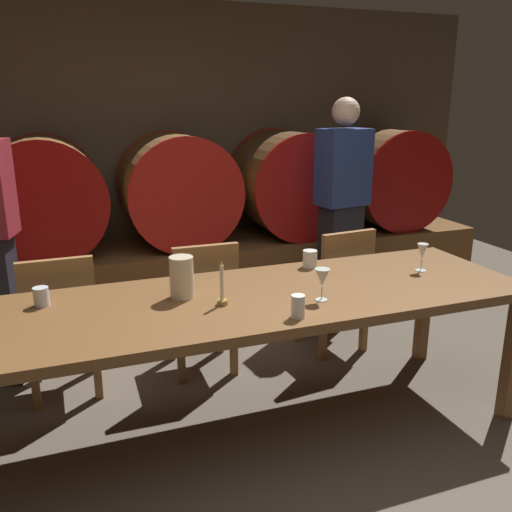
{
  "coord_description": "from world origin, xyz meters",
  "views": [
    {
      "loc": [
        -0.92,
        -2.01,
        1.72
      ],
      "look_at": [
        0.03,
        0.56,
        0.91
      ],
      "focal_mm": 38.09,
      "sensor_mm": 36.0,
      "label": 1
    }
  ],
  "objects_px": {
    "dining_table": "(241,309)",
    "wine_glass_center": "(322,278)",
    "wine_barrel_left": "(43,197)",
    "chair_right": "(338,284)",
    "wine_barrel_far_right": "(386,178)",
    "chair_center": "(203,301)",
    "guest_right": "(342,208)",
    "cup_center_left": "(41,297)",
    "cup_center_right": "(298,306)",
    "candle_right": "(222,292)",
    "wine_barrel_right": "(288,183)",
    "chair_left": "(60,320)",
    "pitcher": "(182,277)",
    "wine_barrel_center": "(177,190)",
    "cup_far_right": "(310,259)",
    "wine_glass_right": "(422,252)"
  },
  "relations": [
    {
      "from": "dining_table",
      "to": "wine_glass_center",
      "type": "xyz_separation_m",
      "value": [
        0.36,
        -0.18,
        0.17
      ]
    },
    {
      "from": "wine_barrel_left",
      "to": "chair_right",
      "type": "xyz_separation_m",
      "value": [
        1.84,
        -1.3,
        -0.5
      ]
    },
    {
      "from": "wine_barrel_far_right",
      "to": "chair_center",
      "type": "xyz_separation_m",
      "value": [
        -2.15,
        -1.3,
        -0.5
      ]
    },
    {
      "from": "guest_right",
      "to": "cup_center_left",
      "type": "bearing_deg",
      "value": 16.45
    },
    {
      "from": "cup_center_right",
      "to": "chair_right",
      "type": "bearing_deg",
      "value": 53.01
    },
    {
      "from": "wine_barrel_left",
      "to": "wine_barrel_far_right",
      "type": "relative_size",
      "value": 1.0
    },
    {
      "from": "wine_glass_center",
      "to": "candle_right",
      "type": "bearing_deg",
      "value": 167.01
    },
    {
      "from": "wine_barrel_right",
      "to": "dining_table",
      "type": "bearing_deg",
      "value": -119.42
    },
    {
      "from": "dining_table",
      "to": "chair_left",
      "type": "xyz_separation_m",
      "value": [
        -0.86,
        0.71,
        -0.21
      ]
    },
    {
      "from": "pitcher",
      "to": "wine_glass_center",
      "type": "relative_size",
      "value": 1.31
    },
    {
      "from": "wine_barrel_right",
      "to": "cup_center_left",
      "type": "height_order",
      "value": "wine_barrel_right"
    },
    {
      "from": "wine_barrel_center",
      "to": "cup_center_right",
      "type": "relative_size",
      "value": 8.59
    },
    {
      "from": "chair_right",
      "to": "pitcher",
      "type": "bearing_deg",
      "value": 20.48
    },
    {
      "from": "candle_right",
      "to": "cup_far_right",
      "type": "xyz_separation_m",
      "value": [
        0.66,
        0.4,
        -0.01
      ]
    },
    {
      "from": "chair_left",
      "to": "guest_right",
      "type": "distance_m",
      "value": 2.23
    },
    {
      "from": "wine_glass_center",
      "to": "chair_left",
      "type": "bearing_deg",
      "value": 144.01
    },
    {
      "from": "dining_table",
      "to": "cup_far_right",
      "type": "relative_size",
      "value": 29.92
    },
    {
      "from": "wine_glass_right",
      "to": "cup_far_right",
      "type": "xyz_separation_m",
      "value": [
        -0.56,
        0.29,
        -0.06
      ]
    },
    {
      "from": "chair_center",
      "to": "wine_barrel_left",
      "type": "bearing_deg",
      "value": -54.49
    },
    {
      "from": "chair_right",
      "to": "candle_right",
      "type": "relative_size",
      "value": 3.96
    },
    {
      "from": "cup_center_left",
      "to": "pitcher",
      "type": "bearing_deg",
      "value": -10.62
    },
    {
      "from": "cup_center_left",
      "to": "wine_barrel_far_right",
      "type": "bearing_deg",
      "value": 30.18
    },
    {
      "from": "chair_left",
      "to": "candle_right",
      "type": "relative_size",
      "value": 3.96
    },
    {
      "from": "wine_barrel_right",
      "to": "pitcher",
      "type": "bearing_deg",
      "value": -126.38
    },
    {
      "from": "wine_barrel_right",
      "to": "chair_right",
      "type": "relative_size",
      "value": 1.04
    },
    {
      "from": "wine_barrel_far_right",
      "to": "wine_glass_center",
      "type": "height_order",
      "value": "wine_barrel_far_right"
    },
    {
      "from": "chair_left",
      "to": "cup_center_right",
      "type": "height_order",
      "value": "chair_left"
    },
    {
      "from": "chair_left",
      "to": "wine_barrel_center",
      "type": "bearing_deg",
      "value": -128.12
    },
    {
      "from": "chair_left",
      "to": "wine_barrel_far_right",
      "type": "bearing_deg",
      "value": -157.38
    },
    {
      "from": "wine_barrel_left",
      "to": "wine_glass_center",
      "type": "xyz_separation_m",
      "value": [
        1.26,
        -2.17,
        -0.11
      ]
    },
    {
      "from": "wine_barrel_center",
      "to": "cup_center_left",
      "type": "bearing_deg",
      "value": -120.64
    },
    {
      "from": "wine_barrel_center",
      "to": "wine_barrel_right",
      "type": "distance_m",
      "value": 1.0
    },
    {
      "from": "wine_barrel_far_right",
      "to": "chair_left",
      "type": "distance_m",
      "value": 3.3
    },
    {
      "from": "wine_barrel_far_right",
      "to": "cup_center_right",
      "type": "bearing_deg",
      "value": -130.27
    },
    {
      "from": "wine_barrel_center",
      "to": "pitcher",
      "type": "bearing_deg",
      "value": -101.93
    },
    {
      "from": "wine_barrel_right",
      "to": "cup_far_right",
      "type": "bearing_deg",
      "value": -109.45
    },
    {
      "from": "cup_center_left",
      "to": "cup_far_right",
      "type": "bearing_deg",
      "value": 4.41
    },
    {
      "from": "dining_table",
      "to": "pitcher",
      "type": "bearing_deg",
      "value": 160.5
    },
    {
      "from": "wine_glass_center",
      "to": "wine_glass_right",
      "type": "distance_m",
      "value": 0.78
    },
    {
      "from": "wine_glass_center",
      "to": "guest_right",
      "type": "bearing_deg",
      "value": 57.93
    },
    {
      "from": "chair_left",
      "to": "pitcher",
      "type": "xyz_separation_m",
      "value": [
        0.59,
        -0.61,
        0.38
      ]
    },
    {
      "from": "wine_barrel_right",
      "to": "chair_center",
      "type": "distance_m",
      "value": 1.8
    },
    {
      "from": "guest_right",
      "to": "cup_center_left",
      "type": "xyz_separation_m",
      "value": [
        -2.19,
        -1.05,
        -0.08
      ]
    },
    {
      "from": "chair_center",
      "to": "cup_center_right",
      "type": "xyz_separation_m",
      "value": [
        0.17,
        -1.04,
        0.33
      ]
    },
    {
      "from": "wine_barrel_far_right",
      "to": "candle_right",
      "type": "bearing_deg",
      "value": -137.46
    },
    {
      "from": "chair_center",
      "to": "candle_right",
      "type": "height_order",
      "value": "candle_right"
    },
    {
      "from": "wine_glass_center",
      "to": "chair_center",
      "type": "bearing_deg",
      "value": 112.92
    },
    {
      "from": "wine_barrel_left",
      "to": "guest_right",
      "type": "xyz_separation_m",
      "value": [
        2.17,
        -0.73,
        -0.1
      ]
    },
    {
      "from": "guest_right",
      "to": "chair_left",
      "type": "bearing_deg",
      "value": 5.69
    },
    {
      "from": "wine_barrel_right",
      "to": "chair_center",
      "type": "bearing_deg",
      "value": -131.4
    }
  ]
}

